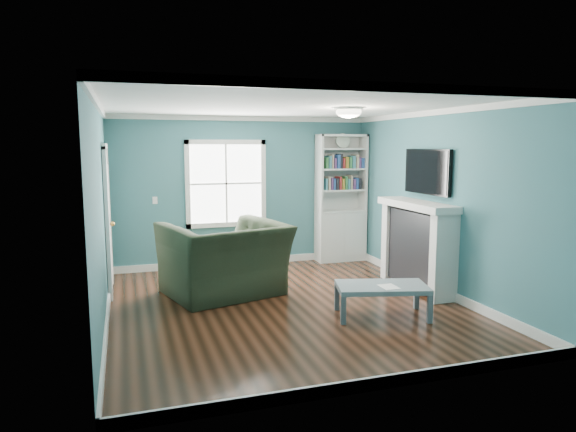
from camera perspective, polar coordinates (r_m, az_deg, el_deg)
name	(u,v)px	position (r m, az deg, el deg)	size (l,w,h in m)	color
floor	(286,306)	(6.88, -0.18, -9.93)	(5.00, 5.00, 0.00)	black
room_walls	(286,186)	(6.57, -0.19, 3.32)	(5.00, 5.00, 5.00)	#37737B
trim	(286,213)	(6.61, -0.18, 0.33)	(4.50, 5.00, 2.60)	white
window	(226,184)	(8.91, -6.89, 3.59)	(1.40, 0.06, 1.50)	white
bookshelf	(341,211)	(9.41, 5.86, 0.60)	(0.90, 0.35, 2.31)	silver
fireplace	(417,246)	(7.76, 14.18, -3.29)	(0.44, 1.58, 1.30)	black
tv	(427,172)	(7.69, 15.22, 4.77)	(0.06, 1.10, 0.65)	black
door	(108,218)	(7.72, -19.42, -0.26)	(0.12, 0.98, 2.17)	silver
ceiling_fixture	(349,111)	(6.98, 6.76, 11.47)	(0.38, 0.38, 0.15)	white
light_switch	(155,200)	(8.79, -14.56, 1.70)	(0.08, 0.01, 0.12)	white
recliner	(225,247)	(7.26, -7.07, -3.46)	(1.57, 1.02, 1.37)	black
coffee_table	(382,289)	(6.49, 10.40, -7.97)	(1.22, 0.86, 0.40)	#4E555D
paper_sheet	(389,287)	(6.39, 11.13, -7.72)	(0.20, 0.25, 0.00)	white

